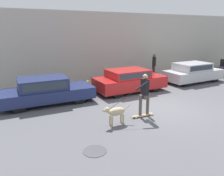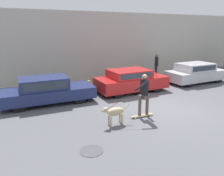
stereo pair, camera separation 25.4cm
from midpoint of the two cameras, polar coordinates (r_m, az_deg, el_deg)
name	(u,v)px [view 1 (the left image)]	position (r m, az deg, el deg)	size (l,w,h in m)	color
ground_plane	(162,108)	(10.25, 12.24, -5.18)	(36.00, 36.00, 0.00)	#545459
back_wall	(103,47)	(15.11, -2.96, 10.57)	(32.00, 0.30, 4.59)	#ADA89E
sidewalk_curb	(111,83)	(14.37, -0.80, 1.34)	(30.00, 2.12, 0.14)	#A39E93
parked_car_0	(46,91)	(10.97, -17.47, -0.76)	(4.43, 1.80, 1.29)	black
parked_car_1	(129,80)	(12.58, 4.00, 1.98)	(4.08, 1.87, 1.29)	black
parked_car_2	(193,73)	(15.76, 19.96, 3.81)	(4.15, 1.76, 1.31)	black
dog	(116,112)	(8.20, 0.05, -6.30)	(1.16, 0.33, 0.76)	tan
skateboarder	(144,93)	(8.85, 7.61, -1.23)	(2.22, 0.52, 1.79)	beige
pedestrian_with_bag	(154,64)	(15.74, 10.42, 6.09)	(0.36, 0.59, 1.69)	#28282D
manhole_cover	(95,151)	(6.76, -5.65, -16.07)	(0.71, 0.71, 0.01)	#38383D
fire_hydrant	(88,87)	(12.30, -6.93, 0.38)	(0.18, 0.18, 0.74)	gold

